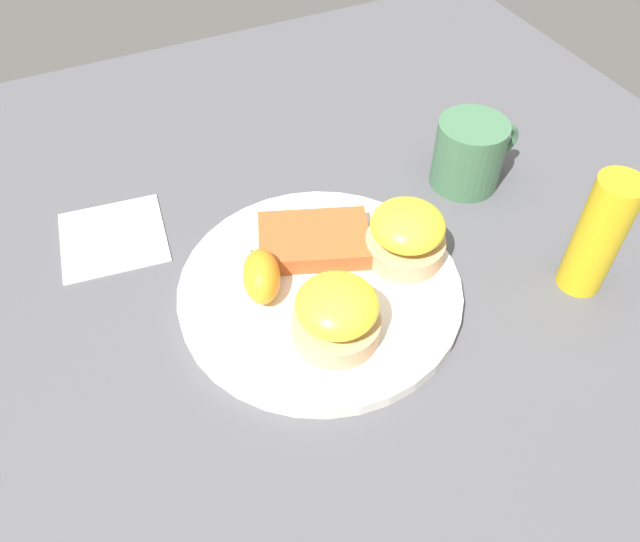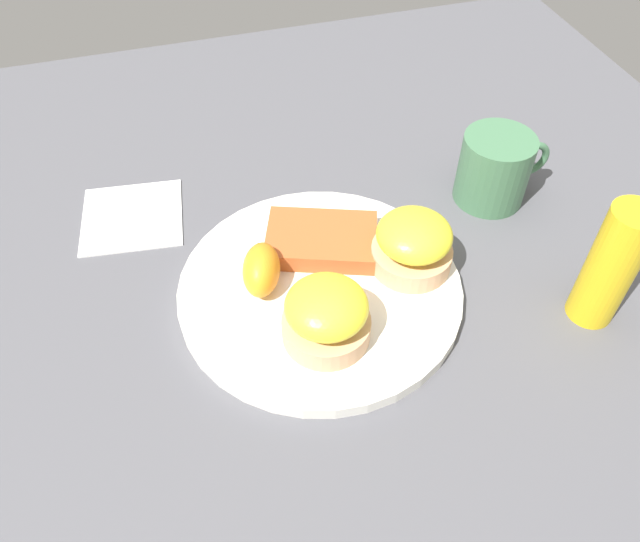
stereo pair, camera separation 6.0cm
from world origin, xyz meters
name	(u,v)px [view 2 (the right image)]	position (x,y,z in m)	size (l,w,h in m)	color
ground_plane	(320,294)	(0.00, 0.00, 0.00)	(1.10, 1.10, 0.00)	#4C4C51
plate	(320,289)	(0.00, 0.00, 0.01)	(0.28, 0.28, 0.01)	silver
sandwich_benedict_left	(326,316)	(-0.01, -0.06, 0.04)	(0.08, 0.08, 0.06)	tan
sandwich_benedict_right	(413,244)	(0.10, 0.00, 0.04)	(0.08, 0.08, 0.06)	tan
hashbrown_patty	(321,240)	(0.02, 0.05, 0.02)	(0.11, 0.07, 0.02)	#AF5227
orange_wedge	(261,270)	(-0.05, 0.02, 0.04)	(0.06, 0.04, 0.04)	orange
fork	(303,250)	(0.00, 0.05, 0.02)	(0.21, 0.07, 0.00)	silver
cup	(495,169)	(0.23, 0.09, 0.04)	(0.11, 0.08, 0.08)	#42704C
napkin	(132,216)	(-0.17, 0.17, 0.00)	(0.11, 0.11, 0.00)	white
condiment_bottle	(611,266)	(0.24, -0.10, 0.07)	(0.04, 0.04, 0.13)	gold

